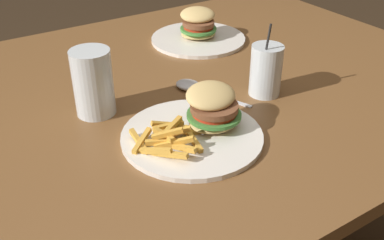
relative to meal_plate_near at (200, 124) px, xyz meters
The scene contains 6 objects.
dining_table 0.26m from the meal_plate_near, 87.75° to the left, with size 1.58×1.04×0.76m.
meal_plate_near is the anchor object (origin of this frame).
beer_glass 0.24m from the meal_plate_near, 125.60° to the left, with size 0.08×0.08×0.14m.
juice_glass 0.23m from the meal_plate_near, 16.14° to the left, with size 0.07×0.07×0.17m.
spoon 0.19m from the meal_plate_near, 62.50° to the left, with size 0.11×0.19×0.02m.
meal_plate_far 0.49m from the meal_plate_near, 56.88° to the left, with size 0.27×0.27×0.10m.
Camera 1 is at (-0.42, -0.80, 1.24)m, focal length 42.00 mm.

